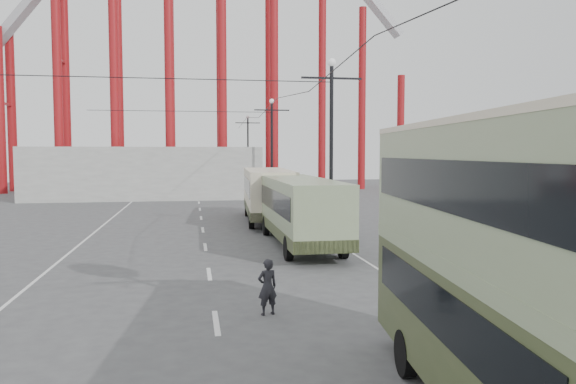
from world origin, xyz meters
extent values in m
plane|color=#444447|center=(0.00, 0.00, 0.00)|extent=(160.00, 160.00, 0.00)
cube|color=silver|center=(-1.00, 19.00, 0.01)|extent=(0.15, 82.00, 0.01)
cube|color=silver|center=(5.40, 20.00, 0.01)|extent=(0.12, 120.00, 0.01)
cube|color=silver|center=(-7.00, 20.00, 0.01)|extent=(0.12, 120.00, 0.01)
cylinder|color=black|center=(5.60, 18.00, 4.50)|extent=(0.20, 0.20, 9.00)
cylinder|color=black|center=(5.60, 18.00, 0.25)|extent=(0.44, 0.44, 0.50)
cube|color=black|center=(5.60, 18.00, 8.30)|extent=(3.20, 0.10, 0.10)
sphere|color=white|center=(5.60, 18.00, 9.10)|extent=(0.44, 0.44, 0.44)
cylinder|color=black|center=(5.60, 40.00, 4.50)|extent=(0.20, 0.20, 9.00)
cylinder|color=black|center=(5.60, 40.00, 0.25)|extent=(0.44, 0.44, 0.50)
cube|color=black|center=(5.60, 40.00, 8.30)|extent=(3.20, 0.10, 0.10)
sphere|color=white|center=(5.60, 40.00, 9.10)|extent=(0.44, 0.44, 0.44)
cylinder|color=black|center=(5.60, 62.00, 4.50)|extent=(0.20, 0.20, 9.00)
cylinder|color=black|center=(5.60, 62.00, 0.25)|extent=(0.44, 0.44, 0.50)
cube|color=black|center=(5.60, 62.00, 8.30)|extent=(3.20, 0.10, 0.10)
sphere|color=white|center=(5.60, 62.00, 9.10)|extent=(0.44, 0.44, 0.44)
cylinder|color=maroon|center=(-22.00, 55.00, 9.00)|extent=(1.00, 1.00, 18.00)
cylinder|color=maroon|center=(-22.00, 59.00, 9.00)|extent=(1.00, 1.00, 18.00)
cylinder|color=maroon|center=(-16.00, 55.00, 13.50)|extent=(1.00, 1.00, 27.00)
cylinder|color=maroon|center=(-16.00, 59.00, 13.50)|extent=(1.00, 1.00, 27.00)
cylinder|color=maroon|center=(-10.00, 55.00, 18.00)|extent=(1.00, 1.00, 36.00)
cylinder|color=maroon|center=(-10.00, 59.00, 18.00)|extent=(1.00, 1.00, 36.00)
cylinder|color=maroon|center=(-4.00, 59.00, 22.50)|extent=(1.00, 1.00, 45.00)
cylinder|color=maroon|center=(14.00, 56.00, 15.00)|extent=(0.90, 0.90, 30.00)
cylinder|color=maroon|center=(19.00, 56.00, 11.00)|extent=(0.90, 0.90, 22.00)
cylinder|color=maroon|center=(24.00, 56.00, 7.00)|extent=(0.90, 0.90, 14.00)
cube|color=#979692|center=(-6.00, 47.00, 2.50)|extent=(22.00, 10.00, 5.00)
cube|color=#384223|center=(3.34, -2.86, 1.53)|extent=(3.30, 9.48, 2.04)
cube|color=black|center=(3.34, -2.86, 1.95)|extent=(3.14, 7.64, 0.84)
cube|color=gray|center=(3.34, -2.86, 2.69)|extent=(3.32, 9.48, 0.28)
cube|color=gray|center=(3.34, -2.86, 3.85)|extent=(3.30, 9.48, 2.04)
cube|color=black|center=(3.34, -2.86, 3.95)|extent=(3.28, 8.93, 0.79)
cube|color=beige|center=(3.34, -2.86, 4.93)|extent=(3.32, 9.48, 0.11)
cylinder|color=black|center=(2.58, -0.17, 0.46)|extent=(0.36, 0.95, 0.93)
cylinder|color=black|center=(4.66, -0.39, 0.46)|extent=(0.36, 0.95, 0.93)
cube|color=gray|center=(3.49, 15.90, 1.81)|extent=(2.61, 11.35, 2.48)
cube|color=black|center=(3.49, 15.90, 2.22)|extent=(2.65, 10.12, 0.98)
cube|color=#384223|center=(3.49, 15.90, 0.83)|extent=(2.64, 11.35, 0.52)
cube|color=gray|center=(3.49, 15.90, 3.13)|extent=(2.63, 11.35, 0.17)
cylinder|color=black|center=(2.33, 19.10, 0.52)|extent=(0.29, 1.03, 1.03)
cylinder|color=black|center=(4.67, 19.09, 0.52)|extent=(0.29, 1.03, 1.03)
cylinder|color=black|center=(2.32, 12.29, 0.52)|extent=(0.29, 1.03, 1.03)
cylinder|color=black|center=(4.65, 12.28, 0.52)|extent=(0.29, 1.03, 1.03)
cube|color=beige|center=(3.25, 25.37, 1.89)|extent=(3.34, 10.96, 2.60)
cube|color=black|center=(3.25, 25.37, 2.33)|extent=(3.31, 9.67, 1.03)
cube|color=#384223|center=(3.25, 25.37, 0.87)|extent=(3.37, 10.96, 0.54)
cube|color=beige|center=(3.25, 25.37, 3.28)|extent=(3.36, 10.96, 0.17)
cylinder|color=black|center=(2.20, 28.25, 0.54)|extent=(0.37, 1.10, 1.08)
cylinder|color=black|center=(4.64, 28.11, 0.54)|extent=(0.37, 1.10, 1.08)
cylinder|color=black|center=(1.84, 22.20, 0.54)|extent=(0.37, 1.10, 1.08)
cylinder|color=black|center=(4.28, 22.06, 0.54)|extent=(0.37, 1.10, 1.08)
imported|color=black|center=(0.42, 4.51, 0.78)|extent=(0.65, 0.51, 1.55)
camera|label=1|loc=(-1.58, -10.51, 4.45)|focal=35.00mm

